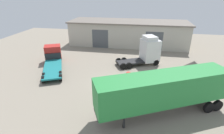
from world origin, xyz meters
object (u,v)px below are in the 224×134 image
at_px(container_trailer_green, 165,90).
at_px(flatbed_truck_red, 53,57).
at_px(tractor_unit_white, 147,51).
at_px(oil_drum, 128,75).
at_px(gravel_pile, 193,67).

distance_m(container_trailer_green, flatbed_truck_red, 18.04).
xyz_separation_m(tractor_unit_white, oil_drum, (-2.33, -5.65, -1.62)).
relative_size(container_trailer_green, gravel_pile, 2.82).
relative_size(gravel_pile, oil_drum, 4.91).
height_order(container_trailer_green, gravel_pile, container_trailer_green).
height_order(gravel_pile, oil_drum, gravel_pile).
bearing_deg(flatbed_truck_red, tractor_unit_white, -103.03).
xyz_separation_m(flatbed_truck_red, gravel_pile, (20.50, 0.77, -0.37)).
height_order(container_trailer_green, flatbed_truck_red, container_trailer_green).
height_order(tractor_unit_white, container_trailer_green, tractor_unit_white).
bearing_deg(container_trailer_green, tractor_unit_white, -109.75).
bearing_deg(flatbed_truck_red, oil_drum, -127.62).
relative_size(flatbed_truck_red, oil_drum, 10.13).
bearing_deg(tractor_unit_white, flatbed_truck_red, 165.75).
bearing_deg(container_trailer_green, flatbed_truck_red, -56.57).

